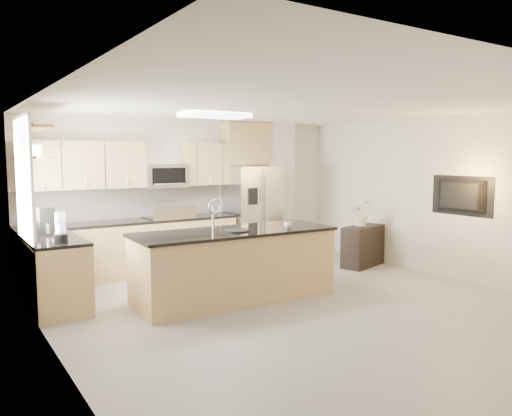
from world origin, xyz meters
TOP-DOWN VIEW (x-y plane):
  - floor at (0.00, 0.00)m, footprint 6.50×6.50m
  - ceiling at (0.00, 0.00)m, footprint 6.00×6.50m
  - wall_back at (0.00, 3.25)m, footprint 6.00×0.02m
  - wall_left at (-3.00, 0.00)m, footprint 0.02×6.50m
  - wall_right at (3.00, 0.00)m, footprint 0.02×6.50m
  - back_counter at (-1.23, 2.93)m, footprint 3.55×0.66m
  - left_counter at (-2.67, 1.85)m, footprint 0.66×1.50m
  - range at (-0.60, 2.92)m, footprint 0.76×0.64m
  - upper_cabinets at (-1.30, 3.09)m, footprint 3.50×0.33m
  - microwave at (-0.60, 3.04)m, footprint 0.76×0.40m
  - refrigerator at (1.06, 2.87)m, footprint 0.92×0.78m
  - partition_column at (1.82, 3.10)m, footprint 0.60×0.30m
  - window at (-2.98, 1.85)m, footprint 0.04×1.15m
  - shelf_lower at (-2.85, 1.95)m, footprint 0.30×1.20m
  - shelf_upper at (-2.85, 1.95)m, footprint 0.30×1.20m
  - ceiling_fixture at (-0.40, 1.60)m, footprint 1.00×0.50m
  - island at (-0.52, 0.84)m, footprint 2.82×1.10m
  - credenza at (2.46, 1.37)m, footprint 0.98×0.61m
  - cup at (0.19, 0.58)m, footprint 0.13×0.13m
  - platter at (-0.54, 0.75)m, footprint 0.40×0.40m
  - blender at (-2.67, 1.32)m, footprint 0.16×0.16m
  - kettle at (-2.62, 1.62)m, footprint 0.19×0.19m
  - coffee_maker at (-2.69, 2.10)m, footprint 0.20×0.25m
  - bowl at (-2.85, 2.33)m, footprint 0.47×0.47m
  - flower_vase at (2.40, 1.37)m, footprint 0.70×0.63m
  - television at (2.91, -0.20)m, footprint 0.14×1.08m

SIDE VIEW (x-z plane):
  - floor at x=0.00m, z-range 0.00..0.00m
  - credenza at x=2.46m, z-range 0.00..0.73m
  - left_counter at x=-2.67m, z-range 0.00..0.92m
  - back_counter at x=-1.23m, z-range -0.25..1.19m
  - range at x=-0.60m, z-range -0.10..1.04m
  - island at x=-0.52m, z-range -0.21..1.18m
  - refrigerator at x=1.06m, z-range 0.00..1.78m
  - platter at x=-0.54m, z-range 0.96..0.98m
  - cup at x=0.19m, z-range 0.96..1.05m
  - kettle at x=-2.62m, z-range 0.91..1.15m
  - flower_vase at x=2.40m, z-range 0.73..1.41m
  - blender at x=-2.67m, z-range 0.90..1.27m
  - coffee_maker at x=-2.69m, z-range 0.91..1.28m
  - wall_back at x=0.00m, z-range 0.00..2.60m
  - wall_left at x=-3.00m, z-range 0.00..2.60m
  - wall_right at x=3.00m, z-range 0.00..2.60m
  - partition_column at x=1.82m, z-range 0.00..2.60m
  - television at x=2.91m, z-range 1.04..1.66m
  - microwave at x=-0.60m, z-range 1.43..1.83m
  - window at x=-2.98m, z-range 0.83..2.47m
  - upper_cabinets at x=-1.30m, z-range 1.45..2.20m
  - shelf_lower at x=-2.85m, z-range 1.93..1.97m
  - shelf_upper at x=-2.85m, z-range 2.30..2.34m
  - bowl at x=-2.85m, z-range 2.34..2.43m
  - ceiling_fixture at x=-0.40m, z-range 2.53..2.59m
  - ceiling at x=0.00m, z-range 2.59..2.61m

